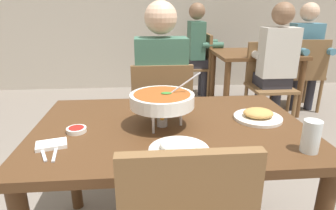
{
  "coord_description": "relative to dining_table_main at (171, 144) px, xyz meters",
  "views": [
    {
      "loc": [
        -0.12,
        -1.27,
        1.28
      ],
      "look_at": [
        0.0,
        0.15,
        0.78
      ],
      "focal_mm": 30.76,
      "sensor_mm": 36.0,
      "label": 1
    }
  ],
  "objects": [
    {
      "name": "dining_table_main",
      "position": [
        0.0,
        0.0,
        0.0
      ],
      "size": [
        1.29,
        0.87,
        0.73
      ],
      "color": "#51331C",
      "rests_on": "ground_plane"
    },
    {
      "name": "patron_bg_left",
      "position": [
        1.25,
        1.6,
        0.12
      ],
      "size": [
        0.4,
        0.45,
        1.31
      ],
      "color": "#2D2D38",
      "rests_on": "ground_plane"
    },
    {
      "name": "curry_bowl",
      "position": [
        -0.04,
        -0.01,
        0.23
      ],
      "size": [
        0.33,
        0.3,
        0.26
      ],
      "color": "silver",
      "rests_on": "dining_table_main"
    },
    {
      "name": "chair_diner_main",
      "position": [
        -0.0,
        0.72,
        -0.12
      ],
      "size": [
        0.44,
        0.44,
        0.9
      ],
      "color": "brown",
      "rests_on": "ground_plane"
    },
    {
      "name": "diner_main",
      "position": [
        0.0,
        0.75,
        0.12
      ],
      "size": [
        0.4,
        0.45,
        1.31
      ],
      "color": "#2D2D38",
      "rests_on": "ground_plane"
    },
    {
      "name": "drink_glass",
      "position": [
        0.52,
        -0.31,
        0.16
      ],
      "size": [
        0.07,
        0.07,
        0.13
      ],
      "color": "silver",
      "rests_on": "dining_table_main"
    },
    {
      "name": "appetizer_plate",
      "position": [
        0.45,
        0.04,
        0.12
      ],
      "size": [
        0.24,
        0.24,
        0.06
      ],
      "color": "white",
      "rests_on": "dining_table_main"
    },
    {
      "name": "chair_bg_right",
      "position": [
        0.67,
        2.73,
        -0.12
      ],
      "size": [
        0.44,
        0.44,
        0.9
      ],
      "color": "brown",
      "rests_on": "ground_plane"
    },
    {
      "name": "patron_bg_right",
      "position": [
        0.65,
        2.71,
        0.12
      ],
      "size": [
        0.45,
        0.4,
        1.31
      ],
      "color": "#2D2D38",
      "rests_on": "ground_plane"
    },
    {
      "name": "dining_table_far",
      "position": [
        1.25,
        2.16,
        -0.02
      ],
      "size": [
        1.0,
        0.8,
        0.73
      ],
      "color": "brown",
      "rests_on": "ground_plane"
    },
    {
      "name": "chair_bg_middle",
      "position": [
        1.85,
        2.05,
        -0.12
      ],
      "size": [
        0.47,
        0.47,
        0.9
      ],
      "color": "brown",
      "rests_on": "ground_plane"
    },
    {
      "name": "fork_utensil",
      "position": [
        -0.53,
        -0.23,
        0.11
      ],
      "size": [
        0.08,
        0.16,
        0.01
      ],
      "primitive_type": "cube",
      "rotation": [
        0.0,
        0.0,
        0.43
      ],
      "color": "silver",
      "rests_on": "dining_table_main"
    },
    {
      "name": "sauce_dish",
      "position": [
        -0.44,
        -0.04,
        0.12
      ],
      "size": [
        0.09,
        0.09,
        0.02
      ],
      "color": "white",
      "rests_on": "dining_table_main"
    },
    {
      "name": "rice_plate",
      "position": [
        0.01,
        -0.27,
        0.12
      ],
      "size": [
        0.24,
        0.24,
        0.06
      ],
      "color": "white",
      "rests_on": "dining_table_main"
    },
    {
      "name": "spoon_utensil",
      "position": [
        -0.48,
        -0.23,
        0.11
      ],
      "size": [
        0.04,
        0.17,
        0.01
      ],
      "primitive_type": "cube",
      "rotation": [
        0.0,
        0.0,
        0.16
      ],
      "color": "silver",
      "rests_on": "dining_table_main"
    },
    {
      "name": "napkin_folded",
      "position": [
        -0.51,
        -0.18,
        0.11
      ],
      "size": [
        0.14,
        0.11,
        0.02
      ],
      "primitive_type": "cube",
      "rotation": [
        0.0,
        0.0,
        0.27
      ],
      "color": "white",
      "rests_on": "dining_table_main"
    },
    {
      "name": "patron_bg_middle",
      "position": [
        1.88,
        2.15,
        0.12
      ],
      "size": [
        0.4,
        0.45,
        1.31
      ],
      "color": "#2D2D38",
      "rests_on": "ground_plane"
    },
    {
      "name": "chair_bg_left",
      "position": [
        1.23,
        1.69,
        -0.12
      ],
      "size": [
        0.45,
        0.45,
        0.9
      ],
      "color": "brown",
      "rests_on": "ground_plane"
    }
  ]
}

